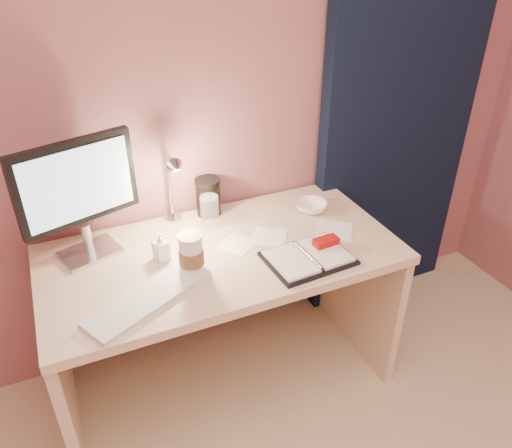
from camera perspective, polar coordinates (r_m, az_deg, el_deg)
name	(u,v)px	position (r m, az deg, el deg)	size (l,w,h in m)	color
room	(386,98)	(2.48, 14.60, 13.77)	(3.50, 3.50, 3.50)	#C6B28E
desk	(217,285)	(2.17, -4.45, -6.94)	(1.40, 0.70, 0.73)	beige
monitor	(77,190)	(1.92, -19.79, 3.68)	(0.43, 0.22, 0.47)	silver
keyboard	(149,298)	(1.77, -12.09, -8.26)	(0.47, 0.14, 0.02)	white
planner	(310,256)	(1.94, 6.16, -3.67)	(0.33, 0.26, 0.05)	black
paper_a	(237,244)	(2.01, -2.13, -2.30)	(0.13, 0.13, 0.00)	white
paper_b	(334,230)	(2.12, 8.92, -0.73)	(0.15, 0.15, 0.00)	white
paper_c	(269,237)	(2.06, 1.51, -1.49)	(0.14, 0.14, 0.00)	white
coffee_cup	(191,254)	(1.85, -7.42, -3.40)	(0.09, 0.09, 0.15)	white
clear_cup	(210,211)	(2.11, -5.32, 1.49)	(0.08, 0.08, 0.14)	white
bowl	(311,207)	(2.24, 6.32, 1.98)	(0.14, 0.14, 0.04)	white
lotion_bottle	(161,246)	(1.93, -10.83, -2.49)	(0.05, 0.05, 0.12)	white
dark_jar	(208,199)	(2.20, -5.49, 2.92)	(0.11, 0.11, 0.15)	black
desk_lamp	(175,184)	(2.03, -9.29, 4.52)	(0.08, 0.21, 0.34)	silver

